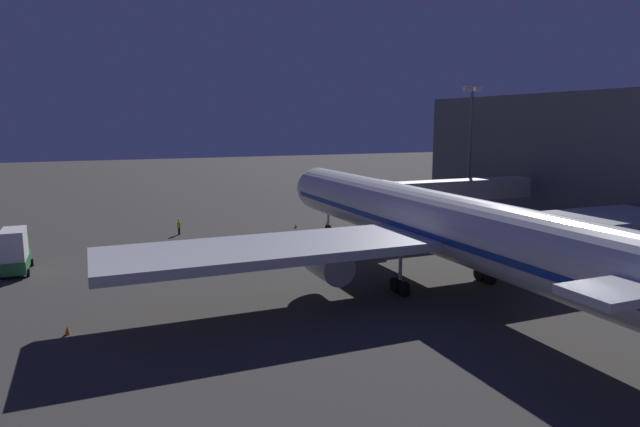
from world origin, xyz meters
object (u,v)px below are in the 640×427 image
(airliner_at_gate, at_px, (434,224))
(apron_floodlight_mast, at_px, (470,141))
(ops_van, at_px, (15,251))
(traffic_cone_nose_port, at_px, (327,224))
(traffic_cone_wingtip_svc_side, at_px, (67,330))
(ground_crew_under_port_wing, at_px, (179,226))
(jet_bridge, at_px, (439,191))
(belt_loader, at_px, (1,245))
(traffic_cone_nose_starboard, at_px, (296,226))

(airliner_at_gate, xyz_separation_m, apron_floodlight_mast, (-25.50, -28.47, 5.58))
(apron_floodlight_mast, xyz_separation_m, ops_van, (58.63, 11.02, -8.71))
(traffic_cone_nose_port, relative_size, traffic_cone_wingtip_svc_side, 1.00)
(apron_floodlight_mast, relative_size, traffic_cone_wingtip_svc_side, 33.77)
(apron_floodlight_mast, relative_size, ground_crew_under_port_wing, 9.96)
(airliner_at_gate, height_order, jet_bridge, airliner_at_gate)
(belt_loader, relative_size, traffic_cone_nose_port, 13.44)
(belt_loader, height_order, traffic_cone_nose_starboard, belt_loader)
(ops_van, bearing_deg, jet_bridge, 179.70)
(ground_crew_under_port_wing, bearing_deg, belt_loader, 8.45)
(ops_van, relative_size, ground_crew_under_port_wing, 3.04)
(belt_loader, height_order, traffic_cone_nose_port, belt_loader)
(airliner_at_gate, bearing_deg, traffic_cone_nose_port, -94.55)
(apron_floodlight_mast, distance_m, traffic_cone_wingtip_svc_side, 62.21)
(ops_van, height_order, traffic_cone_nose_starboard, ops_van)
(jet_bridge, relative_size, ops_van, 4.08)
(jet_bridge, bearing_deg, apron_floodlight_mast, -139.38)
(traffic_cone_nose_starboard, xyz_separation_m, traffic_cone_wingtip_svc_side, (26.29, 28.30, 0.00))
(airliner_at_gate, xyz_separation_m, ops_van, (33.13, -17.45, -3.13))
(ops_van, xyz_separation_m, traffic_cone_wingtip_svc_side, (-4.64, 18.08, -1.75))
(belt_loader, distance_m, ground_crew_under_port_wing, 18.90)
(traffic_cone_nose_starboard, bearing_deg, traffic_cone_wingtip_svc_side, 47.11)
(traffic_cone_nose_port, distance_m, traffic_cone_wingtip_svc_side, 41.74)
(airliner_at_gate, height_order, ground_crew_under_port_wing, airliner_at_gate)
(ops_van, bearing_deg, traffic_cone_wingtip_svc_side, 104.40)
(jet_bridge, height_order, traffic_cone_nose_port, jet_bridge)
(jet_bridge, xyz_separation_m, traffic_cone_nose_starboard, (14.57, -10.46, -5.01))
(airliner_at_gate, xyz_separation_m, traffic_cone_nose_starboard, (2.20, -27.67, -4.89))
(jet_bridge, xyz_separation_m, apron_floodlight_mast, (-13.13, -11.26, 5.45))
(ops_van, bearing_deg, traffic_cone_nose_starboard, -161.71)
(traffic_cone_nose_port, bearing_deg, traffic_cone_nose_starboard, 0.00)
(airliner_at_gate, xyz_separation_m, traffic_cone_wingtip_svc_side, (28.49, 0.63, -4.89))
(traffic_cone_nose_port, bearing_deg, ops_van, 16.14)
(airliner_at_gate, distance_m, traffic_cone_wingtip_svc_side, 28.91)
(ops_van, xyz_separation_m, ground_crew_under_port_wing, (-16.36, -11.89, -1.00))
(ops_van, xyz_separation_m, traffic_cone_nose_starboard, (-30.93, -10.22, -1.75))
(belt_loader, xyz_separation_m, traffic_cone_wingtip_svc_side, (-6.98, 27.19, -0.57))
(airliner_at_gate, bearing_deg, jet_bridge, -125.71)
(airliner_at_gate, bearing_deg, ground_crew_under_port_wing, -60.26)
(apron_floodlight_mast, height_order, ground_crew_under_port_wing, apron_floodlight_mast)
(belt_loader, bearing_deg, ground_crew_under_port_wing, -171.55)
(belt_loader, bearing_deg, airliner_at_gate, 143.16)
(jet_bridge, bearing_deg, ops_van, -0.30)
(airliner_at_gate, distance_m, belt_loader, 44.52)
(ground_crew_under_port_wing, distance_m, traffic_cone_wingtip_svc_side, 32.19)
(jet_bridge, distance_m, traffic_cone_nose_starboard, 18.63)
(traffic_cone_nose_port, xyz_separation_m, traffic_cone_nose_starboard, (4.40, 0.00, 0.00))
(belt_loader, bearing_deg, traffic_cone_wingtip_svc_side, 104.39)
(ground_crew_under_port_wing, height_order, traffic_cone_wingtip_svc_side, ground_crew_under_port_wing)
(jet_bridge, bearing_deg, traffic_cone_nose_starboard, -35.67)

